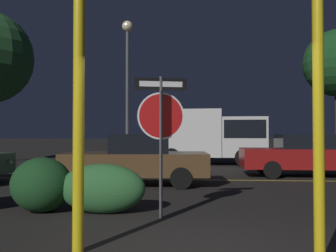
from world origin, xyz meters
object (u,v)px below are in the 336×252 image
(delivery_truck, at_px, (209,134))
(stop_sign, at_px, (161,117))
(street_lamp, at_px, (127,62))
(yellow_pole_left, at_px, (79,112))
(yellow_pole_right, at_px, (319,136))
(hedge_bush_1, at_px, (42,185))
(hedge_bush_2, at_px, (102,188))
(passing_car_3, at_px, (309,155))
(passing_car_2, at_px, (137,160))

(delivery_truck, bearing_deg, stop_sign, -1.90)
(delivery_truck, bearing_deg, street_lamp, -80.07)
(street_lamp, bearing_deg, yellow_pole_left, -81.81)
(yellow_pole_right, distance_m, street_lamp, 15.61)
(street_lamp, bearing_deg, yellow_pole_right, -71.64)
(yellow_pole_left, xyz_separation_m, hedge_bush_1, (-1.49, 2.37, -1.25))
(stop_sign, height_order, hedge_bush_2, stop_sign)
(hedge_bush_1, bearing_deg, hedge_bush_2, -1.46)
(yellow_pole_right, distance_m, hedge_bush_2, 4.37)
(passing_car_3, bearing_deg, hedge_bush_1, -45.39)
(yellow_pole_left, relative_size, hedge_bush_1, 3.03)
(delivery_truck, bearing_deg, hedge_bush_2, -7.43)
(yellow_pole_right, bearing_deg, delivery_truck, 92.62)
(hedge_bush_1, relative_size, passing_car_3, 0.23)
(hedge_bush_2, distance_m, passing_car_2, 4.08)
(stop_sign, bearing_deg, hedge_bush_2, 152.38)
(passing_car_3, bearing_deg, yellow_pole_right, -15.13)
(stop_sign, relative_size, street_lamp, 0.35)
(passing_car_2, bearing_deg, hedge_bush_1, 158.81)
(stop_sign, relative_size, yellow_pole_right, 0.86)
(delivery_truck, height_order, street_lamp, street_lamp)
(yellow_pole_right, relative_size, passing_car_3, 0.59)
(hedge_bush_1, xyz_separation_m, passing_car_2, (1.20, 4.04, 0.22))
(stop_sign, xyz_separation_m, yellow_pole_left, (-0.86, -2.05, -0.03))
(passing_car_2, relative_size, passing_car_3, 0.89)
(yellow_pole_left, height_order, yellow_pole_right, yellow_pole_left)
(stop_sign, relative_size, hedge_bush_2, 1.54)
(yellow_pole_right, relative_size, delivery_truck, 0.51)
(yellow_pole_left, height_order, hedge_bush_1, yellow_pole_left)
(yellow_pole_left, bearing_deg, passing_car_3, 58.88)
(hedge_bush_1, height_order, passing_car_2, passing_car_2)
(hedge_bush_1, bearing_deg, delivery_truck, 73.10)
(yellow_pole_left, distance_m, street_lamp, 14.35)
(hedge_bush_1, bearing_deg, yellow_pole_left, -57.75)
(passing_car_2, height_order, street_lamp, street_lamp)
(stop_sign, xyz_separation_m, hedge_bush_2, (-1.15, 0.29, -1.34))
(yellow_pole_left, bearing_deg, stop_sign, 67.33)
(stop_sign, height_order, delivery_truck, delivery_truck)
(yellow_pole_right, height_order, delivery_truck, yellow_pole_right)
(yellow_pole_right, distance_m, passing_car_2, 7.68)
(hedge_bush_1, relative_size, hedge_bush_2, 0.71)
(stop_sign, height_order, hedge_bush_1, stop_sign)
(passing_car_3, height_order, street_lamp, street_lamp)
(street_lamp, bearing_deg, stop_sign, -76.41)
(hedge_bush_2, bearing_deg, yellow_pole_left, -82.87)
(street_lamp, bearing_deg, passing_car_3, -31.75)
(hedge_bush_2, bearing_deg, stop_sign, -14.09)
(hedge_bush_2, distance_m, passing_car_3, 8.98)
(hedge_bush_2, relative_size, passing_car_3, 0.33)
(passing_car_2, bearing_deg, stop_sign, -169.87)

